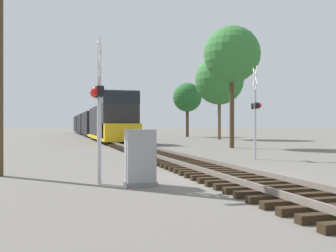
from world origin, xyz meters
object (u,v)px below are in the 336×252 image
Objects in this scene: freight_train at (92,124)px; tree_mid_background at (219,80)px; crossing_signal_far at (256,108)px; tree_far_right at (232,55)px; tree_deep_background at (187,98)px; relay_cabinet at (140,158)px; crossing_signal_near at (98,97)px.

freight_train is 22.32m from tree_mid_background.
crossing_signal_far is 26.79m from tree_mid_background.
tree_far_right is at bearing -77.90° from freight_train.
tree_deep_background is (-0.40, 10.37, -1.29)m from tree_mid_background.
tree_mid_background is 10.45m from tree_deep_background.
freight_train is 6.16× the size of tree_mid_background.
tree_mid_background is at bearing -53.38° from freight_train.
crossing_signal_near is at bearing 150.74° from relay_cabinet.
crossing_signal_near is 0.43× the size of tree_mid_background.
tree_far_right is at bearing 144.05° from crossing_signal_near.
tree_mid_background is (12.98, -17.46, 4.95)m from freight_train.
tree_deep_background is at bearing -29.42° from freight_train.
crossing_signal_near is 10.14m from crossing_signal_far.
relay_cabinet is at bearing -122.83° from tree_far_right.
tree_far_right is (7.14, -33.29, 4.91)m from freight_train.
crossing_signal_near is 2.09m from relay_cabinet.
crossing_signal_far reaches higher than relay_cabinet.
tree_mid_background reaches higher than crossing_signal_near.
tree_deep_background reaches higher than freight_train.
crossing_signal_near is 0.54× the size of tree_deep_background.
crossing_signal_near is 0.47× the size of tree_far_right.
tree_far_right reaches higher than freight_train.
relay_cabinet is at bearing -116.87° from tree_mid_background.
tree_deep_background reaches higher than relay_cabinet.
tree_deep_background is at bearing 92.19° from tree_mid_background.
freight_train is 42.58m from crossing_signal_far.
tree_far_right is at bearing -101.75° from tree_deep_background.
tree_mid_background is at bearing -87.81° from tree_deep_background.
tree_far_right is 26.78m from tree_deep_background.
freight_train reaches higher than crossing_signal_near.
tree_deep_background reaches higher than crossing_signal_far.
tree_deep_background is (8.46, 35.28, 3.04)m from crossing_signal_far.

